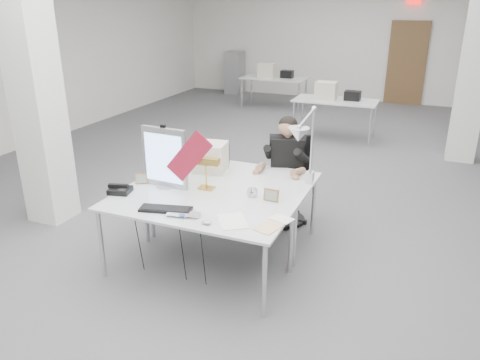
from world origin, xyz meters
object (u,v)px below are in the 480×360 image
at_px(bankers_lamp, 206,175).
at_px(architect_lamp, 306,148).
at_px(monitor, 165,158).
at_px(desk_main, 196,207).
at_px(laptop, 182,217).
at_px(beige_monitor, 211,157).
at_px(desk_phone, 120,190).
at_px(seated_person, 287,154).
at_px(office_chair, 287,184).

distance_m(bankers_lamp, architect_lamp, 1.04).
bearing_deg(monitor, desk_main, -29.30).
distance_m(laptop, beige_monitor, 1.27).
xyz_separation_m(desk_main, architect_lamp, (0.85, 0.75, 0.46)).
distance_m(bankers_lamp, desk_phone, 0.88).
bearing_deg(desk_main, bankers_lamp, 102.39).
distance_m(desk_main, bankers_lamp, 0.46).
height_order(beige_monitor, architect_lamp, architect_lamp).
height_order(desk_phone, architect_lamp, architect_lamp).
relative_size(desk_phone, beige_monitor, 0.61).
relative_size(laptop, architect_lamp, 0.34).
xyz_separation_m(desk_main, bankers_lamp, (-0.09, 0.42, 0.17)).
relative_size(desk_main, laptop, 5.93).
distance_m(monitor, desk_phone, 0.56).
distance_m(desk_main, seated_person, 1.51).
bearing_deg(beige_monitor, architect_lamp, -17.52).
bearing_deg(desk_main, desk_phone, -179.34).
relative_size(office_chair, monitor, 1.61).
relative_size(office_chair, seated_person, 1.22).
bearing_deg(bankers_lamp, laptop, -88.43).
height_order(seated_person, desk_phone, seated_person).
distance_m(seated_person, desk_phone, 1.95).
bearing_deg(architect_lamp, bankers_lamp, -152.33).
distance_m(desk_main, monitor, 0.69).
distance_m(monitor, architect_lamp, 1.43).
bearing_deg(beige_monitor, laptop, -84.30).
xyz_separation_m(office_chair, desk_phone, (-1.30, -1.49, 0.27)).
distance_m(laptop, desk_phone, 0.91).
height_order(monitor, architect_lamp, architect_lamp).
xyz_separation_m(office_chair, monitor, (-0.96, -1.16, 0.56)).
xyz_separation_m(beige_monitor, architect_lamp, (1.14, -0.19, 0.29)).
bearing_deg(beige_monitor, monitor, -118.09).
bearing_deg(monitor, laptop, -46.27).
bearing_deg(beige_monitor, bankers_lamp, -77.17).
height_order(seated_person, beige_monitor, seated_person).
bearing_deg(architect_lamp, office_chair, 126.78).
height_order(office_chair, laptop, office_chair).
xyz_separation_m(seated_person, beige_monitor, (-0.74, -0.50, 0.02)).
bearing_deg(laptop, office_chair, 63.46).
xyz_separation_m(office_chair, beige_monitor, (-0.74, -0.55, 0.41)).
bearing_deg(laptop, desk_phone, 149.60).
height_order(seated_person, laptop, seated_person).
height_order(bankers_lamp, beige_monitor, beige_monitor).
relative_size(seated_person, laptop, 2.73).
distance_m(office_chair, monitor, 1.61).
bearing_deg(monitor, beige_monitor, 73.30).
xyz_separation_m(office_chair, seated_person, (0.00, -0.05, 0.39)).
distance_m(office_chair, bankers_lamp, 1.26).
height_order(monitor, desk_phone, monitor).
bearing_deg(laptop, seated_person, 63.07).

